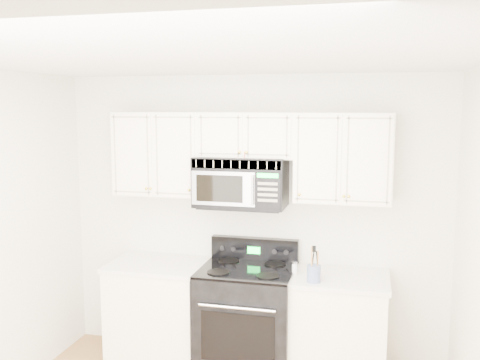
% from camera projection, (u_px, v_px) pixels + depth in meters
% --- Properties ---
extents(room, '(3.51, 3.51, 2.61)m').
position_uv_depth(room, '(188.00, 278.00, 3.21)').
color(room, olive).
rests_on(room, ground).
extents(base_cabinet_left, '(0.86, 0.65, 0.92)m').
position_uv_depth(base_cabinet_left, '(159.00, 314.00, 4.90)').
color(base_cabinet_left, white).
rests_on(base_cabinet_left, ground).
extents(base_cabinet_right, '(0.86, 0.65, 0.92)m').
position_uv_depth(base_cabinet_right, '(335.00, 332.00, 4.52)').
color(base_cabinet_right, white).
rests_on(base_cabinet_right, ground).
extents(range, '(0.80, 0.73, 1.13)m').
position_uv_depth(range, '(247.00, 318.00, 4.67)').
color(range, black).
rests_on(range, ground).
extents(upper_cabinets, '(2.44, 0.37, 0.75)m').
position_uv_depth(upper_cabinets, '(248.00, 151.00, 4.65)').
color(upper_cabinets, white).
rests_on(upper_cabinets, ground).
extents(microwave, '(0.79, 0.44, 0.44)m').
position_uv_depth(microwave, '(241.00, 182.00, 4.66)').
color(microwave, black).
rests_on(microwave, ground).
extents(utensil_crock, '(0.11, 0.11, 0.30)m').
position_uv_depth(utensil_crock, '(314.00, 273.00, 4.29)').
color(utensil_crock, slate).
rests_on(utensil_crock, base_cabinet_right).
extents(shaker_salt, '(0.05, 0.05, 0.11)m').
position_uv_depth(shaker_salt, '(295.00, 268.00, 4.49)').
color(shaker_salt, white).
rests_on(shaker_salt, base_cabinet_right).
extents(shaker_pepper, '(0.05, 0.05, 0.11)m').
position_uv_depth(shaker_pepper, '(316.00, 272.00, 4.37)').
color(shaker_pepper, white).
rests_on(shaker_pepper, base_cabinet_right).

